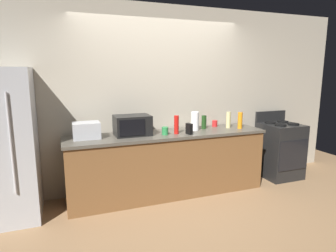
# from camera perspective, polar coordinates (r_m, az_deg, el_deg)

# --- Properties ---
(ground_plane) EXTENTS (8.00, 8.00, 0.00)m
(ground_plane) POSITION_cam_1_polar(r_m,az_deg,el_deg) (4.01, 2.09, -15.20)
(ground_plane) COLOR #93704C
(back_wall) EXTENTS (6.40, 0.10, 2.70)m
(back_wall) POSITION_cam_1_polar(r_m,az_deg,el_deg) (4.39, -1.90, 5.43)
(back_wall) COLOR #B2A893
(back_wall) RESTS_ON ground_plane
(counter_run) EXTENTS (2.84, 0.64, 0.90)m
(counter_run) POSITION_cam_1_polar(r_m,az_deg,el_deg) (4.19, 0.00, -7.39)
(counter_run) COLOR brown
(counter_run) RESTS_ON ground_plane
(refrigerator) EXTENTS (0.72, 0.73, 1.80)m
(refrigerator) POSITION_cam_1_polar(r_m,az_deg,el_deg) (3.88, -29.73, -3.44)
(refrigerator) COLOR #B7BABF
(refrigerator) RESTS_ON ground_plane
(stove_range) EXTENTS (0.60, 0.61, 1.08)m
(stove_range) POSITION_cam_1_polar(r_m,az_deg,el_deg) (5.21, 21.13, -4.39)
(stove_range) COLOR black
(stove_range) RESTS_ON ground_plane
(microwave) EXTENTS (0.48, 0.35, 0.27)m
(microwave) POSITION_cam_1_polar(r_m,az_deg,el_deg) (3.95, -7.04, 0.15)
(microwave) COLOR black
(microwave) RESTS_ON counter_run
(toaster_oven) EXTENTS (0.34, 0.26, 0.21)m
(toaster_oven) POSITION_cam_1_polar(r_m,az_deg,el_deg) (3.87, -15.77, -0.84)
(toaster_oven) COLOR #B7BABF
(toaster_oven) RESTS_ON counter_run
(paper_towel_roll) EXTENTS (0.12, 0.12, 0.27)m
(paper_towel_roll) POSITION_cam_1_polar(r_m,az_deg,el_deg) (4.26, 5.32, 0.97)
(paper_towel_roll) COLOR white
(paper_towel_roll) RESTS_ON counter_run
(cordless_phone) EXTENTS (0.07, 0.12, 0.15)m
(cordless_phone) POSITION_cam_1_polar(r_m,az_deg,el_deg) (3.99, 4.18, -0.55)
(cordless_phone) COLOR black
(cordless_phone) RESTS_ON counter_run
(bottle_hot_sauce) EXTENTS (0.07, 0.07, 0.25)m
(bottle_hot_sauce) POSITION_cam_1_polar(r_m,az_deg,el_deg) (4.00, 1.67, 0.26)
(bottle_hot_sauce) COLOR red
(bottle_hot_sauce) RESTS_ON counter_run
(bottle_vinegar) EXTENTS (0.07, 0.07, 0.25)m
(bottle_vinegar) POSITION_cam_1_polar(r_m,az_deg,el_deg) (4.51, 11.79, 1.19)
(bottle_vinegar) COLOR beige
(bottle_vinegar) RESTS_ON counter_run
(bottle_dish_soap) EXTENTS (0.07, 0.07, 0.25)m
(bottle_dish_soap) POSITION_cam_1_polar(r_m,az_deg,el_deg) (4.50, 14.00, 1.07)
(bottle_dish_soap) COLOR orange
(bottle_dish_soap) RESTS_ON counter_run
(bottle_wine) EXTENTS (0.07, 0.07, 0.20)m
(bottle_wine) POSITION_cam_1_polar(r_m,az_deg,el_deg) (4.39, 7.08, 0.76)
(bottle_wine) COLOR #1E3F19
(bottle_wine) RESTS_ON counter_run
(mug_green) EXTENTS (0.09, 0.09, 0.11)m
(mug_green) POSITION_cam_1_polar(r_m,az_deg,el_deg) (3.95, -0.58, -0.96)
(mug_green) COLOR #2D8C47
(mug_green) RESTS_ON counter_run
(mug_red) EXTENTS (0.08, 0.08, 0.10)m
(mug_red) POSITION_cam_1_polar(r_m,az_deg,el_deg) (4.61, 9.18, 0.51)
(mug_red) COLOR red
(mug_red) RESTS_ON counter_run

